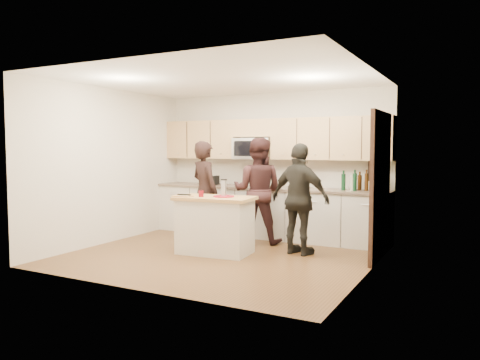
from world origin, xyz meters
The scene contains 21 objects.
floor centered at (0.00, 0.00, 0.00)m, with size 4.50×4.50×0.00m, color brown.
room_shell centered at (0.00, 0.00, 1.73)m, with size 4.52×4.02×2.71m.
back_cabinetry centered at (0.00, 1.69, 0.47)m, with size 4.50×0.66×0.94m.
upper_cabinetry centered at (0.03, 1.83, 1.84)m, with size 4.50×0.33×0.75m.
microwave centered at (-0.31, 1.80, 1.65)m, with size 0.76×0.41×0.40m.
doorway centered at (2.23, 0.90, 1.16)m, with size 0.06×1.25×2.20m.
framed_picture centered at (1.95, 1.98, 1.28)m, with size 0.30×0.03×0.38m.
dish_towel centered at (-0.95, 1.50, 0.80)m, with size 0.34×0.60×0.48m.
island centered at (-0.15, 0.07, 0.45)m, with size 1.26×0.81×0.90m.
red_plate centered at (-0.01, 0.12, 0.91)m, with size 0.33×0.33×0.02m, color maroon.
box_grater centered at (-0.02, 0.14, 1.05)m, with size 0.08×0.06×0.26m.
drink_glass centered at (-0.32, -0.06, 0.95)m, with size 0.08×0.08×0.10m, color maroon.
cutting_board centered at (-0.60, -0.15, 0.91)m, with size 0.29×0.20×0.02m, color tan.
tongs centered at (-0.61, -0.10, 0.93)m, with size 0.23×0.03×0.02m, color black.
knife centered at (-0.53, -0.20, 0.92)m, with size 0.22×0.02×0.01m, color silver.
toaster centered at (-1.20, 1.67, 1.03)m, with size 0.29×0.21×0.18m.
bottle_cluster centered at (1.72, 1.71, 1.11)m, with size 0.70×0.28×0.36m.
orchid centered at (2.10, 1.72, 1.17)m, with size 0.25×0.20×0.46m, color #357D32.
woman_left centered at (-0.80, 0.82, 0.89)m, with size 0.65×0.43×1.78m, color black.
woman_center centered at (0.09, 1.13, 0.92)m, with size 0.89×0.70×1.84m, color black.
woman_right centered at (1.06, 0.62, 0.87)m, with size 1.02×0.42×1.74m, color black.
Camera 1 is at (3.58, -6.20, 1.67)m, focal length 35.00 mm.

